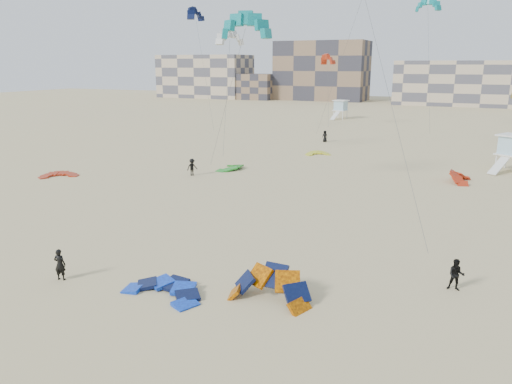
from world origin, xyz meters
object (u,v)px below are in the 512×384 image
at_px(kitesurfer_main, 60,264).
at_px(lifeguard_tower_near, 512,153).
at_px(kite_ground_orange, 269,300).
at_px(kite_ground_blue, 164,294).

height_order(kitesurfer_main, lifeguard_tower_near, lifeguard_tower_near).
bearing_deg(kitesurfer_main, lifeguard_tower_near, -133.39).
xyz_separation_m(kite_ground_orange, kitesurfer_main, (-11.03, -2.34, 0.86)).
height_order(kite_ground_blue, kite_ground_orange, kite_ground_orange).
bearing_deg(kitesurfer_main, kite_ground_orange, 177.80).
bearing_deg(kite_ground_orange, kitesurfer_main, -165.29).
xyz_separation_m(kitesurfer_main, lifeguard_tower_near, (22.90, 40.97, 1.07)).
distance_m(kite_ground_blue, kitesurfer_main, 6.11).
bearing_deg(kite_ground_blue, kitesurfer_main, -165.47).
bearing_deg(kite_ground_orange, lifeguard_tower_near, 75.64).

